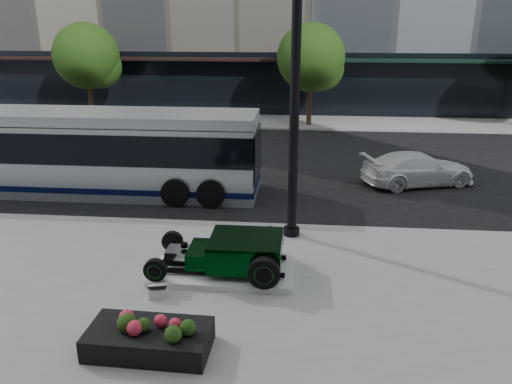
# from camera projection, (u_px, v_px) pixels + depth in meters

# --- Properties ---
(ground) EXTENTS (120.00, 120.00, 0.00)m
(ground) POSITION_uv_depth(u_px,v_px,m) (281.00, 204.00, 16.99)
(ground) COLOR black
(ground) RESTS_ON ground
(sidewalk_far) EXTENTS (70.00, 4.00, 0.12)m
(sidewalk_far) POSITION_uv_depth(u_px,v_px,m) (292.00, 122.00, 30.13)
(sidewalk_far) COLOR gray
(sidewalk_far) RESTS_ON ground
(street_trees) EXTENTS (29.80, 3.80, 5.70)m
(street_trees) POSITION_uv_depth(u_px,v_px,m) (313.00, 60.00, 27.94)
(street_trees) COLOR black
(street_trees) RESTS_ON sidewalk_far
(display_plinth) EXTENTS (3.40, 1.80, 0.15)m
(display_plinth) POSITION_uv_depth(u_px,v_px,m) (224.00, 270.00, 12.12)
(display_plinth) COLOR silver
(display_plinth) RESTS_ON sidewalk_near
(hot_rod) EXTENTS (3.22, 2.00, 0.81)m
(hot_rod) POSITION_uv_depth(u_px,v_px,m) (237.00, 252.00, 11.92)
(hot_rod) COLOR black
(hot_rod) RESTS_ON display_plinth
(info_plaque) EXTENTS (0.46, 0.38, 0.31)m
(info_plaque) POSITION_uv_depth(u_px,v_px,m) (158.00, 291.00, 11.08)
(info_plaque) COLOR silver
(info_plaque) RESTS_ON sidewalk_near
(lamppost) EXTENTS (0.47, 0.47, 8.48)m
(lamppost) POSITION_uv_depth(u_px,v_px,m) (295.00, 97.00, 13.00)
(lamppost) COLOR black
(lamppost) RESTS_ON sidewalk_near
(flower_planter) EXTENTS (2.30, 1.20, 0.74)m
(flower_planter) POSITION_uv_depth(u_px,v_px,m) (149.00, 337.00, 9.24)
(flower_planter) COLOR black
(flower_planter) RESTS_ON sidewalk_near
(transit_bus) EXTENTS (12.12, 2.88, 2.92)m
(transit_bus) POSITION_uv_depth(u_px,v_px,m) (90.00, 151.00, 17.82)
(transit_bus) COLOR #B1B7BB
(transit_bus) RESTS_ON ground
(white_sedan) EXTENTS (4.57, 2.92, 1.23)m
(white_sedan) POSITION_uv_depth(u_px,v_px,m) (418.00, 169.00, 18.82)
(white_sedan) COLOR white
(white_sedan) RESTS_ON ground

